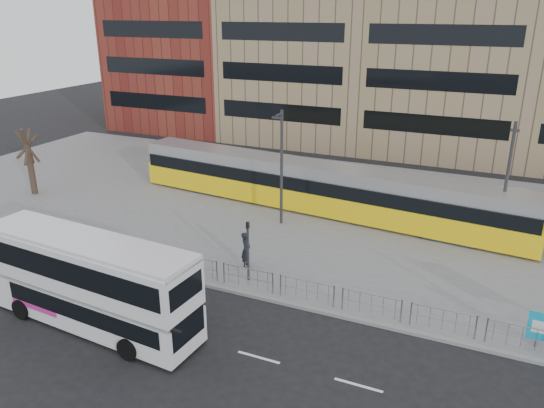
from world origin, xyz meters
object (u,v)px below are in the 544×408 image
at_px(ad_panel, 539,327).
at_px(lamp_post_east, 507,179).
at_px(traffic_light_west, 248,244).
at_px(tram, 319,188).
at_px(bare_tree, 24,125).
at_px(pedestrian, 246,250).
at_px(lamp_post_west, 281,163).
at_px(double_decker_bus, 90,280).

height_order(ad_panel, lamp_post_east, lamp_post_east).
bearing_deg(traffic_light_west, tram, 81.19).
bearing_deg(bare_tree, ad_panel, -9.78).
bearing_deg(traffic_light_west, pedestrian, 112.07).
bearing_deg(lamp_post_west, ad_panel, -28.32).
height_order(tram, lamp_post_west, lamp_post_west).
distance_m(double_decker_bus, tram, 17.06).
xyz_separation_m(double_decker_bus, ad_panel, (17.27, 5.69, -1.11)).
height_order(double_decker_bus, ad_panel, double_decker_bus).
distance_m(double_decker_bus, lamp_post_east, 21.95).
relative_size(ad_panel, bare_tree, 0.22).
height_order(tram, traffic_light_west, tram).
bearing_deg(double_decker_bus, lamp_post_east, 49.26).
xyz_separation_m(double_decker_bus, bare_tree, (-15.61, 11.36, 2.98)).
relative_size(double_decker_bus, lamp_post_west, 1.44).
xyz_separation_m(lamp_post_east, bare_tree, (-31.05, -4.13, 1.10)).
distance_m(double_decker_bus, ad_panel, 18.22).
bearing_deg(double_decker_bus, lamp_post_west, 81.71).
bearing_deg(bare_tree, lamp_post_west, 6.29).
distance_m(lamp_post_east, bare_tree, 31.34).
bearing_deg(ad_panel, bare_tree, 171.73).
bearing_deg(lamp_post_east, lamp_post_west, -170.52).
distance_m(traffic_light_west, lamp_post_east, 14.69).
bearing_deg(tram, pedestrian, -88.82).
bearing_deg(pedestrian, traffic_light_west, -162.88).
distance_m(double_decker_bus, bare_tree, 19.53).
relative_size(lamp_post_west, lamp_post_east, 1.00).
bearing_deg(ad_panel, traffic_light_west, -179.91).
bearing_deg(bare_tree, traffic_light_west, -14.98).
bearing_deg(traffic_light_west, double_decker_bus, -135.08).
relative_size(double_decker_bus, lamp_post_east, 1.44).
height_order(ad_panel, lamp_post_west, lamp_post_west).
xyz_separation_m(double_decker_bus, pedestrian, (3.61, 7.28, -1.07)).
bearing_deg(double_decker_bus, pedestrian, 67.76).
bearing_deg(lamp_post_east, traffic_light_west, -139.40).
height_order(pedestrian, traffic_light_west, traffic_light_west).
height_order(double_decker_bus, lamp_post_east, lamp_post_east).
xyz_separation_m(double_decker_bus, traffic_light_west, (4.38, 6.01, -0.05)).
bearing_deg(traffic_light_west, lamp_post_east, 31.58).
distance_m(double_decker_bus, traffic_light_west, 7.44).
distance_m(tram, traffic_light_west, 10.49).
height_order(lamp_post_west, bare_tree, lamp_post_west).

